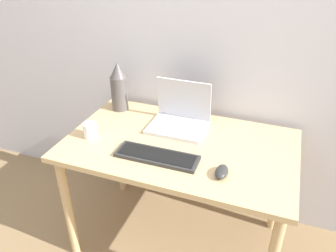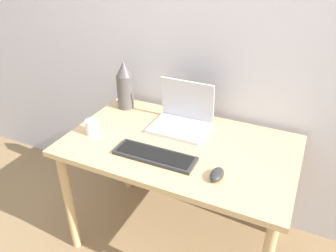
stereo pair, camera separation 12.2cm
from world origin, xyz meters
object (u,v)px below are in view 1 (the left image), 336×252
Objects in this scene: keyboard at (157,156)px; mouse at (222,172)px; laptop at (180,117)px; vase at (119,87)px; mug at (90,130)px.

mouse is at bearing -4.34° from keyboard.
laptop is 1.04× the size of vase.
mug is at bearing 173.79° from mouse.
vase is at bearing 169.45° from laptop.
vase is (-0.74, 0.44, 0.13)m from mouse.
mouse is 1.26× the size of mug.
laptop is 3.02× the size of mouse.
laptop is at bearing 34.04° from mug.
mouse reaches higher than keyboard.
mug is at bearing 172.31° from keyboard.
keyboard is 4.98× the size of mug.
vase reaches higher than keyboard.
vase reaches higher than mouse.
mouse is (0.33, -0.02, 0.01)m from keyboard.
vase is at bearing 149.43° from mouse.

